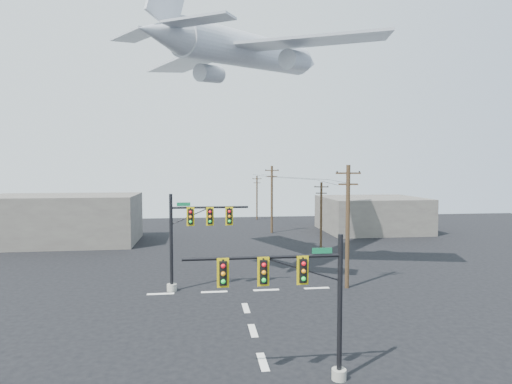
{
  "coord_description": "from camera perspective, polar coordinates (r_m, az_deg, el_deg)",
  "views": [
    {
      "loc": [
        -2.9,
        -20.08,
        9.51
      ],
      "look_at": [
        0.31,
        5.0,
        8.01
      ],
      "focal_mm": 30.0,
      "sensor_mm": 36.0,
      "label": 1
    }
  ],
  "objects": [
    {
      "name": "utility_pole_a",
      "position": [
        34.09,
        12.12,
        -4.2
      ],
      "size": [
        1.93,
        0.43,
        9.65
      ],
      "rotation": [
        0.0,
        0.0,
        -0.16
      ],
      "color": "#48341E",
      "rests_on": "ground"
    },
    {
      "name": "utility_pole_c",
      "position": [
        61.21,
        2.12,
        -0.79
      ],
      "size": [
        1.97,
        0.36,
        9.64
      ],
      "rotation": [
        0.0,
        0.0,
        -0.12
      ],
      "color": "#48341E",
      "rests_on": "ground"
    },
    {
      "name": "building_left",
      "position": [
        58.04,
        -24.42,
        -3.35
      ],
      "size": [
        18.0,
        10.0,
        6.0
      ],
      "primitive_type": "cube",
      "color": "#67635B",
      "rests_on": "ground"
    },
    {
      "name": "power_lines",
      "position": [
        54.98,
        4.5,
        1.91
      ],
      "size": [
        4.86,
        43.98,
        0.07
      ],
      "color": "black"
    },
    {
      "name": "building_right",
      "position": [
        65.41,
        15.15,
        -2.87
      ],
      "size": [
        14.0,
        12.0,
        5.0
      ],
      "primitive_type": "cube",
      "color": "#67635B",
      "rests_on": "ground"
    },
    {
      "name": "utility_pole_b",
      "position": [
        48.32,
        8.68,
        -3.1
      ],
      "size": [
        1.57,
        0.41,
        7.79
      ],
      "rotation": [
        0.0,
        0.0,
        -0.2
      ],
      "color": "#48341E",
      "rests_on": "ground"
    },
    {
      "name": "lane_markings",
      "position": [
        27.28,
        -0.76,
        -16.98
      ],
      "size": [
        14.0,
        21.2,
        0.01
      ],
      "color": "silver",
      "rests_on": "ground"
    },
    {
      "name": "signal_mast_far",
      "position": [
        33.14,
        -8.72,
        -5.9
      ],
      "size": [
        6.26,
        0.82,
        7.46
      ],
      "color": "#99988B",
      "rests_on": "ground"
    },
    {
      "name": "utility_pole_d",
      "position": [
        76.67,
        0.12,
        -0.63
      ],
      "size": [
        1.63,
        0.3,
        7.89
      ],
      "rotation": [
        0.0,
        0.0,
        -0.12
      ],
      "color": "#48341E",
      "rests_on": "ground"
    },
    {
      "name": "airliner",
      "position": [
        40.69,
        -0.65,
        18.17
      ],
      "size": [
        22.04,
        23.48,
        7.1
      ],
      "rotation": [
        0.0,
        -0.11,
        0.87
      ],
      "color": "silver"
    },
    {
      "name": "ground",
      "position": [
        22.41,
        0.91,
        -21.72
      ],
      "size": [
        120.0,
        120.0,
        0.0
      ],
      "primitive_type": "plane",
      "color": "black",
      "rests_on": "ground"
    },
    {
      "name": "signal_mast_near",
      "position": [
        19.28,
        6.05,
        -14.02
      ],
      "size": [
        7.21,
        0.72,
        6.56
      ],
      "color": "#99988B",
      "rests_on": "ground"
    }
  ]
}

